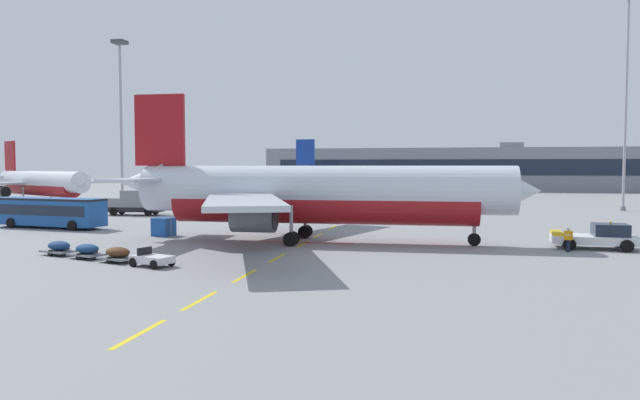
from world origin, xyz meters
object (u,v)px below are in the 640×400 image
object	(u,v)px
airliner_foreground	(316,194)
apron_light_mast_far	(627,79)
ground_power_truck	(136,202)
uld_cargo_container	(164,227)
airliner_mid_left	(362,176)
apron_light_mast_near	(121,104)
airliner_far_center	(40,183)
baggage_train	(103,252)
pushback_tug	(598,237)
apron_shuttle_bus	(49,210)
ground_crew_worker	(568,238)

from	to	relation	value
airliner_foreground	apron_light_mast_far	bearing A→B (deg)	50.76
airliner_foreground	apron_light_mast_far	world-z (taller)	apron_light_mast_far
ground_power_truck	uld_cargo_container	world-z (taller)	ground_power_truck
uld_cargo_container	airliner_mid_left	bearing A→B (deg)	85.71
apron_light_mast_far	apron_light_mast_near	bearing A→B (deg)	-170.36
airliner_far_center	apron_light_mast_far	size ratio (longest dim) A/B	0.96
apron_light_mast_near	baggage_train	bearing A→B (deg)	-61.61
airliner_foreground	baggage_train	bearing A→B (deg)	-134.11
pushback_tug	apron_light_mast_far	world-z (taller)	apron_light_mast_far
apron_shuttle_bus	apron_light_mast_far	xyz separation A→B (m)	(62.77, 36.62, 16.37)
apron_light_mast_far	apron_shuttle_bus	bearing A→B (deg)	-149.74
airliner_foreground	airliner_mid_left	size ratio (longest dim) A/B	0.99
ground_power_truck	baggage_train	xyz separation A→B (m)	(16.11, -33.86, -1.11)
baggage_train	ground_power_truck	bearing A→B (deg)	115.44
airliner_mid_left	uld_cargo_container	world-z (taller)	airliner_mid_left
airliner_foreground	apron_shuttle_bus	world-z (taller)	airliner_foreground
apron_shuttle_bus	baggage_train	distance (m)	24.25
pushback_tug	apron_shuttle_bus	distance (m)	50.01
airliner_far_center	apron_light_mast_near	distance (m)	25.01
apron_shuttle_bus	ground_power_truck	world-z (taller)	ground_power_truck
baggage_train	uld_cargo_container	distance (m)	13.89
apron_light_mast_near	apron_light_mast_far	size ratio (longest dim) A/B	0.80
uld_cargo_container	baggage_train	bearing A→B (deg)	-79.92
airliner_far_center	uld_cargo_container	world-z (taller)	airliner_far_center
ground_power_truck	apron_light_mast_far	size ratio (longest dim) A/B	0.24
pushback_tug	apron_light_mast_far	distance (m)	47.04
baggage_train	airliner_foreground	bearing A→B (deg)	45.89
airliner_far_center	ground_crew_worker	distance (m)	84.70
airliner_mid_left	apron_light_mast_near	world-z (taller)	apron_light_mast_near
airliner_mid_left	apron_shuttle_bus	xyz separation A→B (m)	(-20.57, -80.82, -2.24)
ground_power_truck	airliner_foreground	bearing A→B (deg)	-38.12
airliner_foreground	pushback_tug	xyz separation A→B (m)	(21.42, 0.38, -3.05)
airliner_foreground	baggage_train	size ratio (longest dim) A/B	3.04
airliner_mid_left	uld_cargo_container	xyz separation A→B (m)	(-6.36, -84.75, -3.19)
airliner_mid_left	baggage_train	world-z (taller)	airliner_mid_left
ground_power_truck	uld_cargo_container	distance (m)	24.40
airliner_mid_left	apron_light_mast_near	bearing A→B (deg)	-115.68
apron_shuttle_bus	uld_cargo_container	bearing A→B (deg)	-15.46
airliner_mid_left	ground_power_truck	world-z (taller)	airliner_mid_left
baggage_train	apron_light_mast_far	bearing A→B (deg)	49.61
apron_shuttle_bus	uld_cargo_container	distance (m)	14.77
airliner_foreground	ground_crew_worker	xyz separation A→B (m)	(18.93, -1.78, -2.94)
ground_power_truck	pushback_tug	bearing A→B (deg)	-23.53
airliner_mid_left	apron_shuttle_bus	distance (m)	83.42
airliner_far_center	apron_light_mast_far	world-z (taller)	apron_light_mast_far
ground_power_truck	ground_crew_worker	size ratio (longest dim) A/B	4.11
ground_power_truck	apron_light_mast_far	bearing A→B (deg)	18.11
ground_power_truck	uld_cargo_container	bearing A→B (deg)	-55.88
airliner_far_center	baggage_train	xyz separation A→B (m)	(43.13, -51.86, -2.89)
uld_cargo_container	apron_light_mast_near	size ratio (longest dim) A/B	0.08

